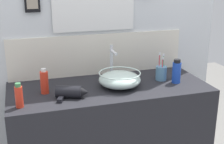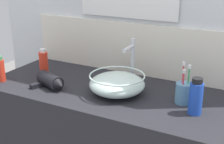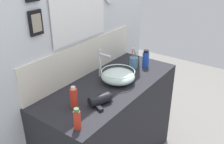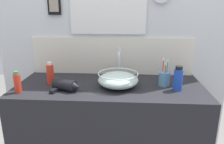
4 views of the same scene
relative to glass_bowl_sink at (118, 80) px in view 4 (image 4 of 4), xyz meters
name	(u,v)px [view 4 (image 4 of 4)]	position (x,y,z in m)	size (l,w,h in m)	color
vanity_counter	(110,140)	(-0.06, 0.03, -0.51)	(1.35, 0.58, 0.92)	#232328
back_panel	(112,40)	(-0.07, 0.35, 0.23)	(1.92, 0.10, 2.40)	silver
glass_bowl_sink	(118,80)	(0.00, 0.00, 0.00)	(0.28, 0.28, 0.10)	silver
faucet	(119,61)	(0.00, 0.18, 0.09)	(0.02, 0.12, 0.25)	silver
hair_drier	(66,85)	(-0.35, -0.10, -0.02)	(0.21, 0.14, 0.08)	black
toothbrush_cup	(164,79)	(0.33, 0.05, 0.00)	(0.08, 0.08, 0.20)	#598CB2
spray_bottle	(17,83)	(-0.66, -0.15, 0.01)	(0.04, 0.04, 0.15)	red
soap_dispenser	(50,74)	(-0.50, 0.03, 0.02)	(0.05, 0.05, 0.17)	red
shampoo_bottle	(178,79)	(0.41, -0.04, 0.03)	(0.06, 0.06, 0.17)	blue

